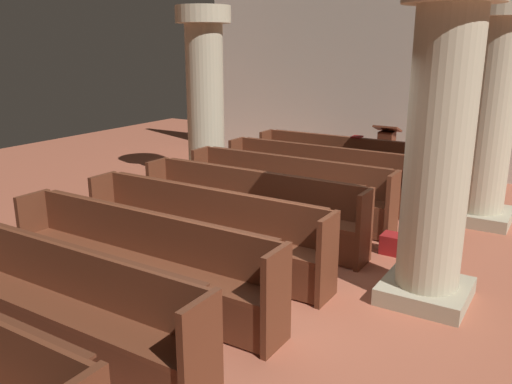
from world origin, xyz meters
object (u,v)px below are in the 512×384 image
Objects in this scene: pew_row_1 at (318,173)px; pillar_aisle_side at (490,109)px; pew_row_4 at (203,227)px; pew_row_3 at (250,205)px; lectern at (385,157)px; hymn_book at (357,137)px; kneeler_box_red at (395,244)px; pew_row_5 at (139,257)px; pew_row_2 at (288,187)px; pew_row_0 at (343,161)px; pillar_aisle_rear at (440,140)px; pew_row_6 at (52,298)px; pillar_far_side at (205,93)px.

pillar_aisle_side is at bearing 8.93° from pew_row_1.
pew_row_4 is 1.02× the size of pillar_aisle_side.
pew_row_3 is 1.02× the size of pillar_aisle_side.
hymn_book is (-0.30, -0.80, 0.49)m from lectern.
hymn_book is 0.64× the size of kneeler_box_red.
pew_row_4 and pew_row_5 have the same top height.
pew_row_1 is at bearing 90.00° from pew_row_2.
pew_row_4 is at bearing 90.00° from pew_row_5.
pew_row_0 is 4.56m from pillar_aisle_rear.
pillar_aisle_rear reaches higher than pew_row_1.
pew_row_6 is 1.02× the size of pillar_aisle_side.
lectern is at bearing 86.27° from pew_row_6.
pew_row_0 is 5.24m from pew_row_5.
lectern is (0.48, 3.09, -0.05)m from pew_row_2.
hymn_book is at bearing 85.50° from pew_row_2.
pew_row_4 is 14.96× the size of hymn_book.
pillar_aisle_side is at bearing 90.00° from pillar_aisle_rear.
pew_row_3 is 9.63× the size of kneeler_box_red.
pew_row_2 is 3.15m from pillar_aisle_rear.
pew_row_2 is at bearing 90.00° from pew_row_5.
pew_row_2 and pew_row_3 have the same top height.
pew_row_3 is at bearing -90.00° from pew_row_1.
pillar_aisle_rear is at bearing 12.67° from pew_row_4.
pillar_aisle_rear reaches higher than lectern.
pew_row_1 is 3.03× the size of lectern.
pillar_far_side is 5.62m from pillar_aisle_rear.
pew_row_1 is 2.09m from lectern.
pillar_aisle_side is at bearing 30.16° from pew_row_2.
lectern is (0.48, 6.24, -0.05)m from pew_row_5.
pew_row_2 is 1.02× the size of pillar_aisle_rear.
pew_row_3 is at bearing -96.55° from lectern.
lectern reaches higher than pew_row_1.
pillar_far_side is 14.74× the size of hymn_book.
pillar_aisle_side is 1.00× the size of pillar_aisle_rear.
pew_row_2 is at bearing 148.08° from pillar_aisle_rear.
pew_row_6 is at bearing -65.81° from pillar_far_side.
pew_row_6 is (0.00, -3.15, 0.00)m from pew_row_3.
pillar_aisle_rear is 1.99m from kneeler_box_red.
kneeler_box_red is at bearing -69.40° from lectern.
pillar_far_side reaches higher than pew_row_4.
pew_row_1 is 5.24m from pew_row_6.
hymn_book is 3.33m from kneeler_box_red.
pillar_far_side is at bearing -146.96° from lectern.
pew_row_2 is 9.63× the size of kneeler_box_red.
pew_row_0 is 9.63× the size of kneeler_box_red.
pillar_aisle_rear reaches higher than hymn_book.
pew_row_6 is at bearing -90.00° from pew_row_0.
lectern is at bearing 76.88° from pew_row_1.
pew_row_1 is at bearing -90.00° from pew_row_0.
lectern is (-2.00, 1.65, -1.23)m from pillar_aisle_side.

